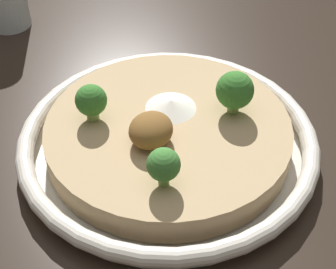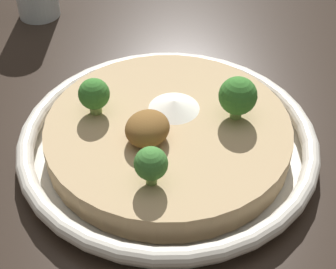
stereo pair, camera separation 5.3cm
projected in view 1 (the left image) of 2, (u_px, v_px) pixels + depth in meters
ground_plane at (168, 151)px, 0.55m from camera, size 6.00×6.00×0.00m
risotto_bowl at (168, 138)px, 0.54m from camera, size 0.31×0.31×0.04m
cheese_sprinkle at (171, 104)px, 0.54m from camera, size 0.05×0.05×0.01m
crispy_onion_garnish at (151, 130)px, 0.49m from camera, size 0.05×0.04×0.03m
broccoli_back at (91, 101)px, 0.51m from camera, size 0.03×0.03×0.04m
broccoli_front at (235, 91)px, 0.52m from camera, size 0.04×0.04×0.05m
broccoli_left at (164, 165)px, 0.45m from camera, size 0.03×0.03×0.04m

